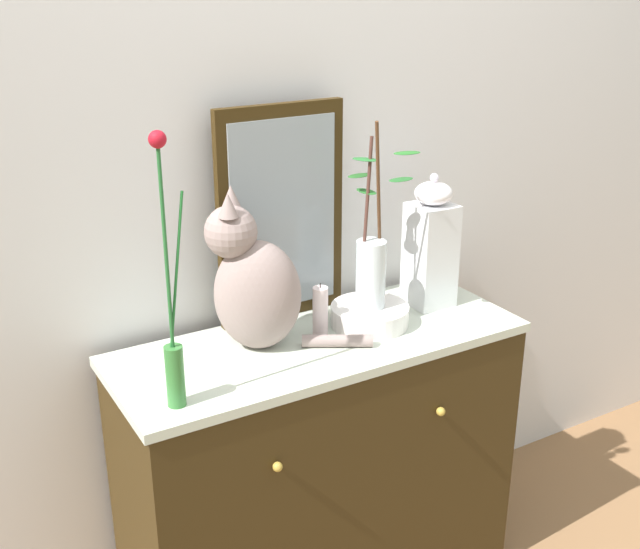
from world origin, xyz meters
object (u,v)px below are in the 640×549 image
object	(u,v)px
cat_sitting	(254,283)
jar_lidded_porcelain	(431,246)
sideboard	(320,471)
mirror_leaning	(282,214)
vase_slim_green	(172,332)
candle_pillar	(320,312)
vase_glass_clear	(371,265)
bowl_porcelain	(370,315)

from	to	relation	value
cat_sitting	jar_lidded_porcelain	size ratio (longest dim) A/B	1.09
sideboard	mirror_leaning	distance (m)	0.72
cat_sitting	vase_slim_green	xyz separation A→B (m)	(-0.27, -0.17, 0.00)
cat_sitting	candle_pillar	size ratio (longest dim) A/B	2.81
cat_sitting	candle_pillar	distance (m)	0.21
mirror_leaning	cat_sitting	xyz separation A→B (m)	(-0.15, -0.14, -0.11)
sideboard	vase_glass_clear	xyz separation A→B (m)	(0.16, 0.01, 0.58)
candle_pillar	sideboard	bearing A→B (deg)	-122.48
bowl_porcelain	jar_lidded_porcelain	bearing A→B (deg)	8.66
vase_slim_green	vase_glass_clear	world-z (taller)	vase_slim_green
vase_slim_green	bowl_porcelain	world-z (taller)	vase_slim_green
bowl_porcelain	vase_glass_clear	bearing A→B (deg)	-10.52
cat_sitting	jar_lidded_porcelain	bearing A→B (deg)	-0.20
bowl_porcelain	jar_lidded_porcelain	xyz separation A→B (m)	(0.22, 0.03, 0.15)
vase_slim_green	vase_glass_clear	bearing A→B (deg)	12.44
vase_glass_clear	mirror_leaning	bearing A→B (deg)	134.57
mirror_leaning	bowl_porcelain	xyz separation A→B (m)	(0.17, -0.17, -0.26)
sideboard	mirror_leaning	bearing A→B (deg)	92.94
sideboard	cat_sitting	xyz separation A→B (m)	(-0.16, 0.05, 0.58)
mirror_leaning	candle_pillar	distance (m)	0.28
sideboard	jar_lidded_porcelain	size ratio (longest dim) A/B	2.85
sideboard	bowl_porcelain	bearing A→B (deg)	3.50
mirror_leaning	vase_slim_green	world-z (taller)	vase_slim_green
mirror_leaning	sideboard	bearing A→B (deg)	-87.06
mirror_leaning	vase_glass_clear	size ratio (longest dim) A/B	1.15
cat_sitting	vase_glass_clear	size ratio (longest dim) A/B	0.82
cat_sitting	vase_glass_clear	distance (m)	0.33
sideboard	vase_glass_clear	size ratio (longest dim) A/B	2.16
mirror_leaning	vase_glass_clear	xyz separation A→B (m)	(0.17, -0.17, -0.12)
mirror_leaning	bowl_porcelain	world-z (taller)	mirror_leaning
sideboard	mirror_leaning	size ratio (longest dim) A/B	1.87
vase_slim_green	jar_lidded_porcelain	distance (m)	0.84
cat_sitting	jar_lidded_porcelain	distance (m)	0.55
jar_lidded_porcelain	candle_pillar	bearing A→B (deg)	-176.22
jar_lidded_porcelain	vase_glass_clear	bearing A→B (deg)	-171.24
candle_pillar	mirror_leaning	bearing A→B (deg)	97.50
cat_sitting	vase_glass_clear	bearing A→B (deg)	-6.33
jar_lidded_porcelain	mirror_leaning	bearing A→B (deg)	160.44
cat_sitting	jar_lidded_porcelain	world-z (taller)	cat_sitting
mirror_leaning	vase_slim_green	bearing A→B (deg)	-144.46
bowl_porcelain	jar_lidded_porcelain	world-z (taller)	jar_lidded_porcelain
sideboard	vase_slim_green	distance (m)	0.74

